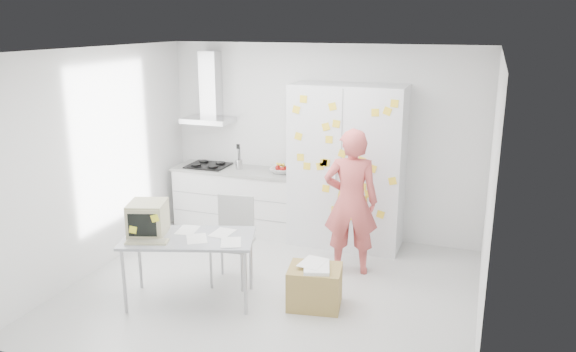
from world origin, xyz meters
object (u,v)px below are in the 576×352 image
(cardboard_box, at_px, (315,286))
(desk, at_px, (163,227))
(chair, at_px, (233,234))
(person, at_px, (351,202))

(cardboard_box, bearing_deg, desk, -166.40)
(desk, height_order, chair, desk)
(desk, bearing_deg, chair, 35.26)
(chair, xyz_separation_m, cardboard_box, (1.09, -0.29, -0.34))
(cardboard_box, bearing_deg, chair, 164.97)
(desk, relative_size, cardboard_box, 2.48)
(chair, bearing_deg, person, 23.07)
(chair, relative_size, cardboard_box, 1.64)
(desk, relative_size, chair, 1.51)
(person, xyz_separation_m, cardboard_box, (-0.14, -0.99, -0.67))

